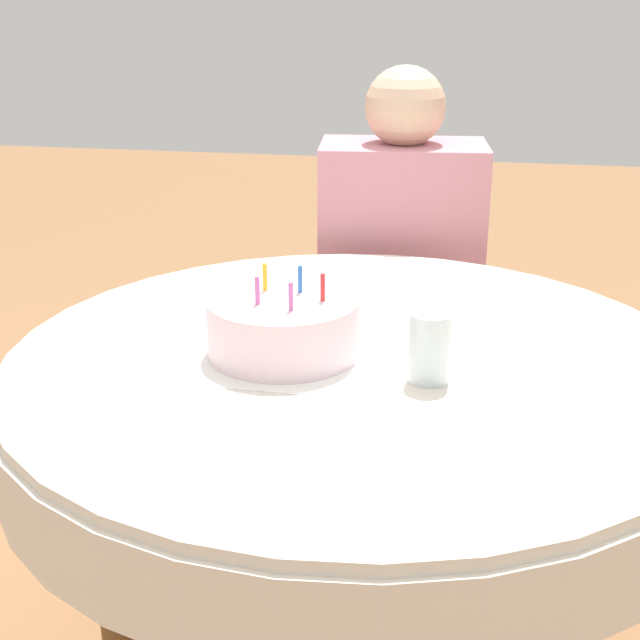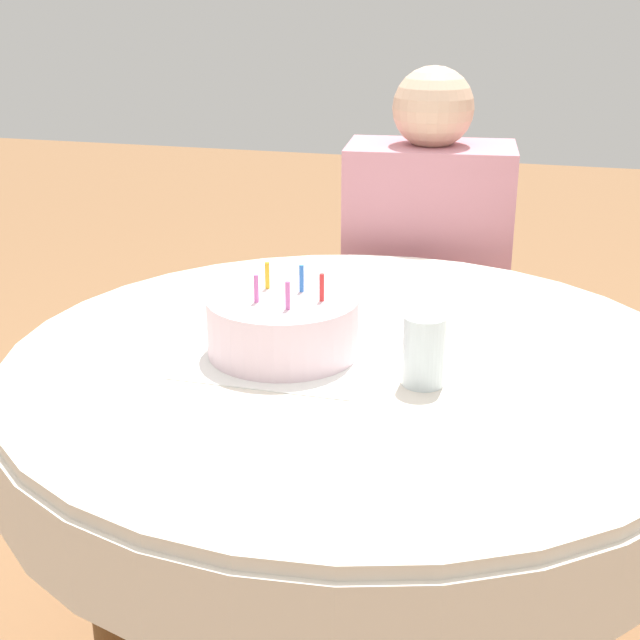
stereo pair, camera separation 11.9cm
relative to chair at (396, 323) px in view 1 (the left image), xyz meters
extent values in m
cylinder|color=silver|center=(0.01, -0.87, 0.26)|extent=(1.20, 1.20, 0.02)
cylinder|color=silver|center=(0.01, -0.87, 0.19)|extent=(1.22, 1.22, 0.14)
cylinder|color=brown|center=(-0.32, -0.54, -0.12)|extent=(0.05, 0.05, 0.75)
cylinder|color=brown|center=(0.34, -0.54, -0.12)|extent=(0.05, 0.05, 0.75)
cube|color=brown|center=(0.01, -0.06, -0.04)|extent=(0.41, 0.41, 0.04)
cube|color=brown|center=(-0.01, 0.11, 0.19)|extent=(0.33, 0.07, 0.42)
cylinder|color=brown|center=(-0.13, -0.23, -0.27)|extent=(0.04, 0.04, 0.44)
cylinder|color=brown|center=(0.18, -0.20, -0.27)|extent=(0.04, 0.04, 0.44)
cylinder|color=brown|center=(-0.17, 0.08, -0.27)|extent=(0.04, 0.04, 0.44)
cylinder|color=brown|center=(0.15, 0.11, -0.27)|extent=(0.04, 0.04, 0.44)
cylinder|color=#DBB293|center=(-0.08, -0.25, -0.26)|extent=(0.09, 0.09, 0.48)
cylinder|color=#DBB293|center=(0.13, -0.22, -0.26)|extent=(0.09, 0.09, 0.48)
cube|color=#C67F8E|center=(0.01, -0.06, 0.24)|extent=(0.44, 0.29, 0.52)
sphere|color=#DBB293|center=(0.01, -0.06, 0.59)|extent=(0.20, 0.20, 0.20)
cube|color=white|center=(-0.11, -0.90, 0.28)|extent=(0.31, 0.31, 0.00)
cylinder|color=silver|center=(-0.11, -0.90, 0.33)|extent=(0.26, 0.26, 0.10)
cylinder|color=red|center=(-0.04, -0.90, 0.40)|extent=(0.01, 0.01, 0.05)
cylinder|color=blue|center=(-0.09, -0.86, 0.40)|extent=(0.01, 0.01, 0.05)
cylinder|color=gold|center=(-0.15, -0.86, 0.40)|extent=(0.01, 0.01, 0.05)
cylinder|color=#D166B2|center=(-0.14, -0.93, 0.40)|extent=(0.01, 0.01, 0.05)
cylinder|color=#D166B2|center=(-0.08, -0.95, 0.40)|extent=(0.01, 0.01, 0.05)
cylinder|color=silver|center=(0.14, -0.96, 0.33)|extent=(0.07, 0.07, 0.11)
camera|label=1|loc=(0.21, -2.28, 0.87)|focal=50.00mm
camera|label=2|loc=(0.33, -2.25, 0.87)|focal=50.00mm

